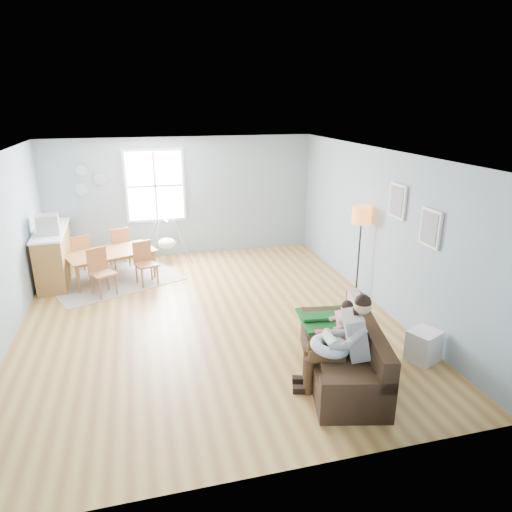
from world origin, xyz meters
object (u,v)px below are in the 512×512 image
object	(u,v)px
floor_lamp	(361,223)
monitor	(47,224)
chair_se	(145,260)
counter	(54,254)
storage_cube	(423,346)
father	(342,340)
dining_table	(112,266)
chair_sw	(100,269)
chair_nw	(80,253)
sofa	(346,357)
baby_swing	(167,243)
toddler	(339,324)
chair_ne	(120,245)

from	to	relation	value
floor_lamp	monitor	world-z (taller)	floor_lamp
chair_se	counter	distance (m)	1.87
storage_cube	chair_se	xyz separation A→B (m)	(-3.65, 3.88, 0.25)
father	dining_table	xyz separation A→B (m)	(-2.90, 4.58, -0.39)
dining_table	chair_sw	xyz separation A→B (m)	(-0.16, -0.72, 0.20)
chair_se	chair_nw	bearing A→B (deg)	149.77
chair_sw	chair_nw	size ratio (longest dim) A/B	1.01
sofa	monitor	bearing A→B (deg)	134.18
baby_swing	chair_sw	bearing A→B (deg)	-129.51
chair_nw	father	bearing A→B (deg)	-54.55
dining_table	chair_nw	world-z (taller)	chair_nw
floor_lamp	chair_se	size ratio (longest dim) A/B	1.99
chair_se	counter	world-z (taller)	counter
father	floor_lamp	world-z (taller)	floor_lamp
dining_table	chair_sw	size ratio (longest dim) A/B	1.89
sofa	chair_se	xyz separation A→B (m)	(-2.44, 3.97, 0.20)
toddler	dining_table	distance (m)	5.16
storage_cube	monitor	world-z (taller)	monitor
dining_table	toddler	bearing A→B (deg)	-73.78
floor_lamp	chair_se	bearing A→B (deg)	156.71
floor_lamp	chair_sw	world-z (taller)	floor_lamp
father	floor_lamp	distance (m)	3.08
sofa	chair_nw	distance (m)	6.00
chair_ne	sofa	bearing A→B (deg)	-59.86
sofa	chair_se	world-z (taller)	chair_se
storage_cube	counter	xyz separation A→B (m)	(-5.39, 4.55, 0.31)
chair_ne	father	bearing A→B (deg)	-62.57
counter	baby_swing	size ratio (longest dim) A/B	1.76
counter	chair_sw	bearing A→B (deg)	-47.31
chair_nw	chair_ne	bearing A→B (deg)	23.83
counter	floor_lamp	bearing A→B (deg)	-22.54
sofa	father	size ratio (longest dim) A/B	1.62
dining_table	monitor	xyz separation A→B (m)	(-1.07, -0.06, 0.95)
chair_nw	monitor	distance (m)	0.97
toddler	dining_table	world-z (taller)	toddler
storage_cube	chair_sw	distance (m)	5.69
baby_swing	floor_lamp	bearing A→B (deg)	-41.31
floor_lamp	monitor	distance (m)	5.80
floor_lamp	chair_nw	xyz separation A→B (m)	(-5.03, 2.36, -0.91)
father	counter	bearing A→B (deg)	129.34
counter	storage_cube	bearing A→B (deg)	-40.15
baby_swing	toddler	bearing A→B (deg)	-69.17
chair_se	baby_swing	size ratio (longest dim) A/B	0.78
father	chair_sw	world-z (taller)	father
toddler	chair_se	bearing A→B (deg)	122.63
chair_nw	baby_swing	size ratio (longest dim) A/B	0.80
sofa	chair_sw	xyz separation A→B (m)	(-3.24, 3.62, 0.22)
sofa	floor_lamp	xyz separation A→B (m)	(1.32, 2.35, 1.12)
father	chair_se	distance (m)	4.78
floor_lamp	dining_table	size ratio (longest dim) A/B	1.01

